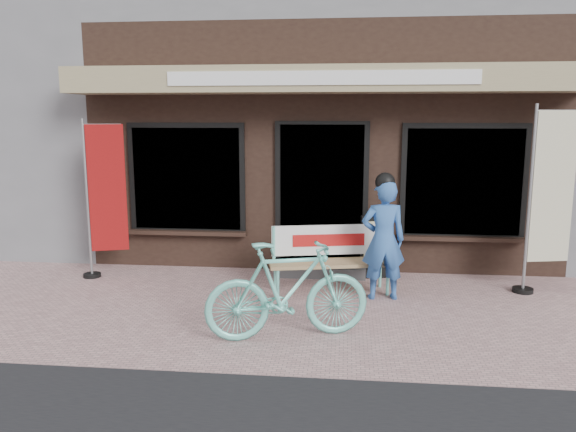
# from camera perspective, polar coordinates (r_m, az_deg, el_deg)

# --- Properties ---
(ground) EXTENTS (70.00, 70.00, 0.00)m
(ground) POSITION_cam_1_polar(r_m,az_deg,el_deg) (6.52, 2.50, -10.27)
(ground) COLOR #BF9392
(ground) RESTS_ON ground
(storefront) EXTENTS (7.00, 6.77, 6.00)m
(storefront) POSITION_cam_1_polar(r_m,az_deg,el_deg) (11.09, 4.26, 13.86)
(storefront) COLOR black
(storefront) RESTS_ON ground
(bench) EXTENTS (1.64, 0.73, 0.86)m
(bench) POSITION_cam_1_polar(r_m,az_deg,el_deg) (7.34, 4.27, -3.81)
(bench) COLOR #6CD4C2
(bench) RESTS_ON ground
(person) EXTENTS (0.59, 0.43, 1.60)m
(person) POSITION_cam_1_polar(r_m,az_deg,el_deg) (7.07, 9.67, -2.17)
(person) COLOR #3160A9
(person) RESTS_ON ground
(bicycle) EXTENTS (1.77, 0.95, 1.03)m
(bicycle) POSITION_cam_1_polar(r_m,az_deg,el_deg) (5.80, -0.04, -7.56)
(bicycle) COLOR #6CD4C2
(bicycle) RESTS_ON ground
(nobori_red) EXTENTS (0.66, 0.33, 2.24)m
(nobori_red) POSITION_cam_1_polar(r_m,az_deg,el_deg) (8.29, -18.18, 1.88)
(nobori_red) COLOR gray
(nobori_red) RESTS_ON ground
(nobori_cream) EXTENTS (0.72, 0.31, 2.42)m
(nobori_cream) POSITION_cam_1_polar(r_m,az_deg,el_deg) (7.87, 24.91, 1.73)
(nobori_cream) COLOR gray
(nobori_cream) RESTS_ON ground
(menu_stand) EXTENTS (0.46, 0.18, 0.90)m
(menu_stand) POSITION_cam_1_polar(r_m,az_deg,el_deg) (8.02, 8.97, -3.04)
(menu_stand) COLOR black
(menu_stand) RESTS_ON ground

